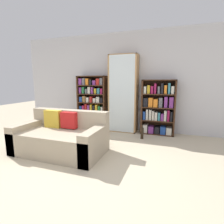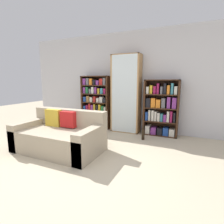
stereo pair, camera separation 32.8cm
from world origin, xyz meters
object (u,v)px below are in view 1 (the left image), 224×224
Objects in this scene: couch at (61,138)px; wine_bottle at (142,133)px; bookshelf_right at (158,109)px; bookshelf_left at (92,103)px; display_cabinet at (123,94)px.

wine_bottle is (1.38, 1.31, -0.14)m from couch.
bookshelf_right is 4.05× the size of wine_bottle.
couch is at bearing -132.35° from bookshelf_right.
couch reaches higher than wine_bottle.
bookshelf_left is at bearing 160.96° from wine_bottle.
wine_bottle is at bearing -19.04° from bookshelf_left.
wine_bottle is (-0.31, -0.54, -0.54)m from bookshelf_right.
display_cabinet reaches higher than wine_bottle.
bookshelf_right reaches higher than couch.
bookshelf_left reaches higher than bookshelf_right.
display_cabinet is (0.75, 1.83, 0.75)m from couch.
bookshelf_left is 1.78m from wine_bottle.
wine_bottle is at bearing -119.65° from bookshelf_right.
bookshelf_left is 1.89m from bookshelf_right.
display_cabinet reaches higher than couch.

